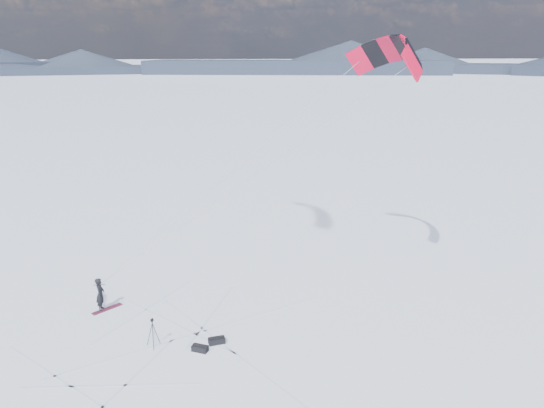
{
  "coord_description": "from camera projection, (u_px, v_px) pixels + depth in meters",
  "views": [
    {
      "loc": [
        3.25,
        -21.36,
        12.43
      ],
      "look_at": [
        6.81,
        4.44,
        4.91
      ],
      "focal_mm": 35.0,
      "sensor_mm": 36.0,
      "label": 1
    }
  ],
  "objects": [
    {
      "name": "gear_bag_b",
      "position": [
        200.0,
        348.0,
        22.79
      ],
      "size": [
        0.77,
        0.62,
        0.32
      ],
      "rotation": [
        0.0,
        0.0,
        -0.48
      ],
      "color": "black",
      "rests_on": "ground"
    },
    {
      "name": "ground",
      "position": [
        133.0,
        344.0,
        23.35
      ],
      "size": [
        1800.0,
        1800.0,
        0.0
      ],
      "primitive_type": "plane",
      "color": "white"
    },
    {
      "name": "snow_tracks",
      "position": [
        121.0,
        353.0,
        22.68
      ],
      "size": [
        17.62,
        14.39,
        0.01
      ],
      "color": "silver",
      "rests_on": "ground"
    },
    {
      "name": "snowkiter",
      "position": [
        102.0,
        310.0,
        26.48
      ],
      "size": [
        0.42,
        0.63,
        1.7
      ],
      "primitive_type": "imported",
      "rotation": [
        0.0,
        0.0,
        1.56
      ],
      "color": "black",
      "rests_on": "ground"
    },
    {
      "name": "tripod",
      "position": [
        153.0,
        329.0,
        22.96
      ],
      "size": [
        0.6,
        0.54,
        1.33
      ],
      "rotation": [
        0.0,
        0.0,
        0.59
      ],
      "color": "black",
      "rests_on": "ground"
    },
    {
      "name": "gear_bag_a",
      "position": [
        217.0,
        341.0,
        23.39
      ],
      "size": [
        0.77,
        0.47,
        0.32
      ],
      "rotation": [
        0.0,
        0.0,
        0.18
      ],
      "color": "black",
      "rests_on": "ground"
    },
    {
      "name": "snowboard",
      "position": [
        107.0,
        309.0,
        26.52
      ],
      "size": [
        1.42,
        1.23,
        0.04
      ],
      "primitive_type": "cube",
      "rotation": [
        0.0,
        0.0,
        0.68
      ],
      "color": "maroon",
      "rests_on": "ground"
    },
    {
      "name": "horizon_hills",
      "position": [
        126.0,
        256.0,
        22.19
      ],
      "size": [
        704.0,
        704.42,
        9.72
      ],
      "color": "black",
      "rests_on": "ground"
    },
    {
      "name": "power_kite",
      "position": [
        391.0,
        56.0,
        26.67
      ],
      "size": [
        16.26,
        6.75,
        11.89
      ],
      "color": "red",
      "rests_on": "ground"
    }
  ]
}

